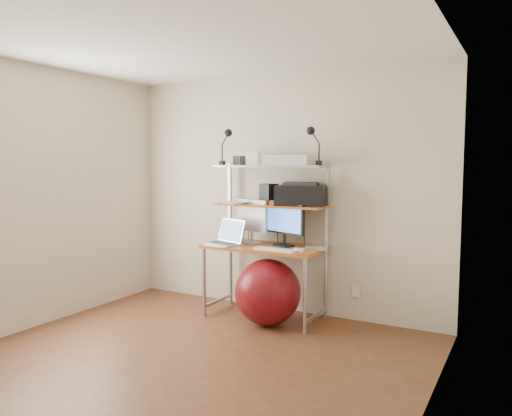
{
  "coord_description": "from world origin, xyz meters",
  "views": [
    {
      "loc": [
        2.33,
        -2.96,
        1.58
      ],
      "look_at": [
        0.06,
        1.15,
        1.15
      ],
      "focal_mm": 35.0,
      "sensor_mm": 36.0,
      "label": 1
    }
  ],
  "objects_px": {
    "monitor_silver": "(252,218)",
    "exercise_ball": "(268,292)",
    "monitor_black": "(284,221)",
    "laptop": "(228,239)",
    "printer": "(301,194)"
  },
  "relations": [
    {
      "from": "monitor_silver",
      "to": "exercise_ball",
      "type": "height_order",
      "value": "monitor_silver"
    },
    {
      "from": "monitor_black",
      "to": "laptop",
      "type": "bearing_deg",
      "value": -145.02
    },
    {
      "from": "monitor_black",
      "to": "exercise_ball",
      "type": "height_order",
      "value": "monitor_black"
    },
    {
      "from": "monitor_silver",
      "to": "monitor_black",
      "type": "relative_size",
      "value": 0.97
    },
    {
      "from": "monitor_black",
      "to": "laptop",
      "type": "distance_m",
      "value": 0.62
    },
    {
      "from": "monitor_black",
      "to": "exercise_ball",
      "type": "bearing_deg",
      "value": -82.25
    },
    {
      "from": "monitor_silver",
      "to": "laptop",
      "type": "distance_m",
      "value": 0.33
    },
    {
      "from": "printer",
      "to": "exercise_ball",
      "type": "bearing_deg",
      "value": -132.1
    },
    {
      "from": "laptop",
      "to": "monitor_silver",
      "type": "bearing_deg",
      "value": 63.67
    },
    {
      "from": "monitor_silver",
      "to": "laptop",
      "type": "bearing_deg",
      "value": -115.6
    },
    {
      "from": "monitor_silver",
      "to": "monitor_black",
      "type": "xyz_separation_m",
      "value": [
        0.38,
        -0.01,
        -0.01
      ]
    },
    {
      "from": "exercise_ball",
      "to": "monitor_black",
      "type": "bearing_deg",
      "value": 80.02
    },
    {
      "from": "laptop",
      "to": "exercise_ball",
      "type": "height_order",
      "value": "laptop"
    },
    {
      "from": "monitor_silver",
      "to": "laptop",
      "type": "xyz_separation_m",
      "value": [
        -0.18,
        -0.18,
        -0.21
      ]
    },
    {
      "from": "monitor_silver",
      "to": "monitor_black",
      "type": "distance_m",
      "value": 0.38
    }
  ]
}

